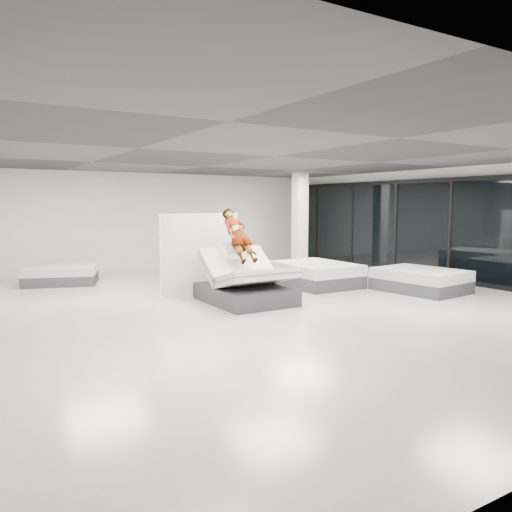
% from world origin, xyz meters
% --- Properties ---
extents(room, '(14.00, 14.04, 3.20)m').
position_xyz_m(room, '(0.00, 0.00, 1.60)').
color(room, beige).
rests_on(room, ground).
extents(hero_bed, '(1.62, 2.13, 1.31)m').
position_xyz_m(hero_bed, '(-0.50, 0.40, 0.41)').
color(hero_bed, '#333438').
rests_on(hero_bed, floor).
extents(person, '(0.57, 1.38, 1.32)m').
position_xyz_m(person, '(-0.50, 0.72, 1.26)').
color(person, slate).
rests_on(person, hero_bed).
extents(remote, '(0.05, 0.14, 0.08)m').
position_xyz_m(remote, '(-0.28, 0.37, 1.10)').
color(remote, black).
rests_on(remote, person).
extents(divider_panel, '(2.15, 0.32, 1.96)m').
position_xyz_m(divider_panel, '(-0.84, 1.98, 0.98)').
color(divider_panel, silver).
rests_on(divider_panel, floor).
extents(flat_bed_right_far, '(1.71, 2.25, 0.61)m').
position_xyz_m(flat_bed_right_far, '(2.27, 1.42, 0.31)').
color(flat_bed_right_far, '#333438').
rests_on(flat_bed_right_far, floor).
extents(flat_bed_right_near, '(1.73, 2.19, 0.56)m').
position_xyz_m(flat_bed_right_near, '(3.94, -0.67, 0.28)').
color(flat_bed_right_near, '#333438').
rests_on(flat_bed_right_near, floor).
extents(flat_bed_left_far, '(2.18, 1.90, 0.50)m').
position_xyz_m(flat_bed_left_far, '(-3.52, 5.26, 0.25)').
color(flat_bed_left_far, '#333438').
rests_on(flat_bed_left_far, floor).
extents(column, '(0.40, 0.40, 3.20)m').
position_xyz_m(column, '(4.00, 4.50, 1.60)').
color(column, silver).
rests_on(column, floor).
extents(storefront_glazing, '(0.12, 13.40, 2.92)m').
position_xyz_m(storefront_glazing, '(5.90, 0.00, 1.45)').
color(storefront_glazing, '#1B252E').
rests_on(storefront_glazing, floor).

